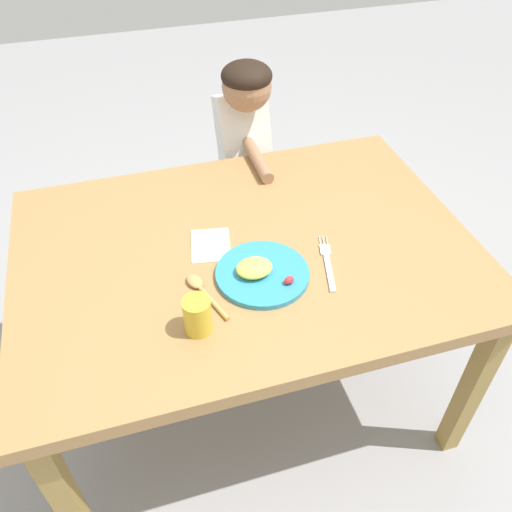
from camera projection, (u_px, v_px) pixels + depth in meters
name	position (u px, v px, depth m)	size (l,w,h in m)	color
ground_plane	(248.00, 386.00, 2.01)	(8.00, 8.00, 0.00)	gray
dining_table	(246.00, 264.00, 1.57)	(1.33, 0.95, 0.72)	#9E7444
plate	(261.00, 272.00, 1.42)	(0.26, 0.26, 0.05)	teal
fork	(328.00, 263.00, 1.47)	(0.08, 0.23, 0.01)	silver
spoon	(201.00, 288.00, 1.39)	(0.09, 0.19, 0.02)	tan
drinking_cup	(197.00, 315.00, 1.26)	(0.07, 0.07, 0.10)	gold
person	(243.00, 171.00, 2.08)	(0.18, 0.44, 1.04)	#425062
napkin	(211.00, 245.00, 1.52)	(0.11, 0.15, 0.00)	white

